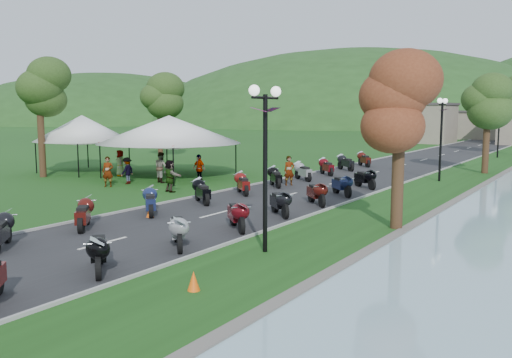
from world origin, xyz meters
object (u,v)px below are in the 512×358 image
Objects in this scene: vendor_tent_main at (169,146)px; pedestrian_b at (162,182)px; pedestrian_a at (108,187)px; pedestrian_c at (128,184)px.

vendor_tent_main is 3.36× the size of pedestrian_b.
vendor_tent_main reaches higher than pedestrian_b.
pedestrian_b is at bearing 37.17° from pedestrian_a.
pedestrian_b is 1.17× the size of pedestrian_c.
pedestrian_a is (0.33, -5.53, -2.00)m from vendor_tent_main.
pedestrian_c is (0.32, -4.06, -2.00)m from vendor_tent_main.
vendor_tent_main is 3.93× the size of pedestrian_c.
pedestrian_a is 1.10× the size of pedestrian_c.
vendor_tent_main is at bearing 62.34° from pedestrian_a.
vendor_tent_main reaches higher than pedestrian_a.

